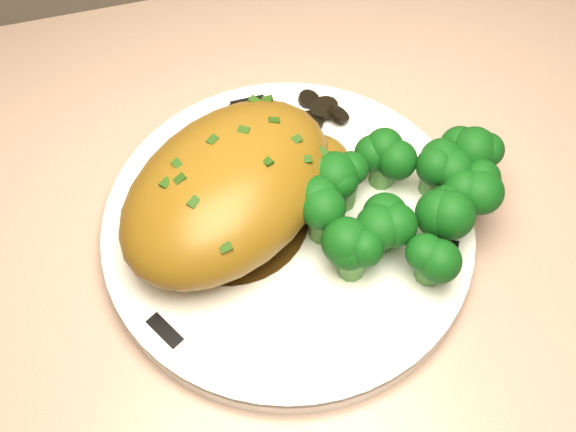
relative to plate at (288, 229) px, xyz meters
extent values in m
cube|color=brown|center=(0.42, -0.01, -0.50)|extent=(2.11, 0.69, 0.91)
cylinder|color=white|center=(0.00, 0.00, 0.00)|extent=(0.37, 0.37, 0.02)
cube|color=black|center=(0.00, 0.12, 0.01)|extent=(0.03, 0.01, 0.00)
cube|color=black|center=(-0.11, -0.06, 0.01)|extent=(0.02, 0.03, 0.00)
cube|color=black|center=(0.11, -0.06, 0.01)|extent=(0.02, 0.03, 0.00)
cylinder|color=#321F09|center=(-0.04, 0.02, 0.01)|extent=(0.12, 0.12, 0.00)
ellipsoid|color=#885F17|center=(-0.04, 0.02, 0.05)|extent=(0.22, 0.21, 0.07)
ellipsoid|color=#885F17|center=(0.02, 0.02, 0.03)|extent=(0.11, 0.10, 0.04)
cube|color=#1D3D0C|center=(-0.09, -0.01, 0.07)|extent=(0.01, 0.01, 0.00)
cube|color=#1D3D0C|center=(-0.07, 0.00, 0.08)|extent=(0.01, 0.01, 0.00)
cube|color=#1D3D0C|center=(-0.05, 0.02, 0.08)|extent=(0.01, 0.01, 0.00)
cube|color=#1D3D0C|center=(-0.04, 0.03, 0.08)|extent=(0.01, 0.01, 0.00)
cube|color=#1D3D0C|center=(-0.02, 0.04, 0.08)|extent=(0.01, 0.01, 0.00)
cube|color=#1D3D0C|center=(0.00, 0.05, 0.07)|extent=(0.01, 0.01, 0.00)
cylinder|color=black|center=(0.05, 0.08, 0.01)|extent=(0.02, 0.02, 0.01)
cylinder|color=black|center=(0.05, 0.09, 0.01)|extent=(0.02, 0.02, 0.01)
cylinder|color=black|center=(0.04, 0.10, 0.02)|extent=(0.02, 0.02, 0.01)
cylinder|color=black|center=(0.03, 0.10, 0.01)|extent=(0.02, 0.02, 0.01)
cylinder|color=black|center=(0.01, 0.10, 0.01)|extent=(0.02, 0.02, 0.01)
cylinder|color=black|center=(0.00, 0.10, 0.02)|extent=(0.03, 0.03, 0.02)
cylinder|color=black|center=(-0.01, 0.09, 0.01)|extent=(0.03, 0.03, 0.01)
cylinder|color=black|center=(-0.02, 0.08, 0.01)|extent=(0.02, 0.02, 0.00)
cylinder|color=black|center=(-0.01, 0.07, 0.02)|extent=(0.03, 0.03, 0.01)
cylinder|color=black|center=(0.00, 0.06, 0.01)|extent=(0.03, 0.03, 0.02)
cylinder|color=black|center=(0.01, 0.06, 0.01)|extent=(0.03, 0.03, 0.01)
cylinder|color=black|center=(0.03, 0.06, 0.02)|extent=(0.03, 0.03, 0.02)
cylinder|color=black|center=(0.04, 0.06, 0.01)|extent=(0.04, 0.04, 0.01)
cylinder|color=black|center=(0.05, 0.07, 0.01)|extent=(0.04, 0.04, 0.01)
cylinder|color=#4E903D|center=(0.05, 0.01, 0.02)|extent=(0.02, 0.02, 0.03)
sphere|color=#07340C|center=(0.05, 0.01, 0.04)|extent=(0.03, 0.03, 0.03)
cylinder|color=#4E903D|center=(0.08, 0.02, 0.02)|extent=(0.02, 0.02, 0.03)
sphere|color=#07340C|center=(0.08, 0.02, 0.04)|extent=(0.03, 0.03, 0.03)
cylinder|color=#4E903D|center=(0.12, 0.00, 0.02)|extent=(0.02, 0.02, 0.03)
sphere|color=#07340C|center=(0.12, 0.00, 0.04)|extent=(0.03, 0.03, 0.03)
cylinder|color=#4E903D|center=(0.06, -0.03, 0.02)|extent=(0.02, 0.02, 0.03)
sphere|color=#07340C|center=(0.06, -0.03, 0.04)|extent=(0.03, 0.03, 0.03)
cylinder|color=#4E903D|center=(0.10, -0.04, 0.02)|extent=(0.02, 0.02, 0.03)
sphere|color=#07340C|center=(0.10, -0.04, 0.04)|extent=(0.03, 0.03, 0.03)
cylinder|color=#4E903D|center=(0.13, -0.02, 0.02)|extent=(0.02, 0.02, 0.03)
sphere|color=#07340C|center=(0.13, -0.02, 0.04)|extent=(0.03, 0.03, 0.03)
cylinder|color=#4E903D|center=(0.03, -0.05, 0.02)|extent=(0.02, 0.02, 0.03)
sphere|color=#07340C|center=(0.03, -0.05, 0.04)|extent=(0.03, 0.03, 0.03)
cylinder|color=#4E903D|center=(0.09, -0.07, 0.02)|extent=(0.02, 0.02, 0.03)
sphere|color=#07340C|center=(0.09, -0.07, 0.04)|extent=(0.03, 0.03, 0.03)
cylinder|color=#4E903D|center=(0.02, -0.02, 0.02)|extent=(0.02, 0.02, 0.03)
sphere|color=#07340C|center=(0.02, -0.02, 0.04)|extent=(0.03, 0.03, 0.03)
cylinder|color=#4E903D|center=(0.15, 0.01, 0.02)|extent=(0.02, 0.02, 0.03)
sphere|color=#07340C|center=(0.15, 0.01, 0.04)|extent=(0.03, 0.03, 0.03)
camera|label=1|loc=(-0.07, -0.28, 0.48)|focal=45.00mm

